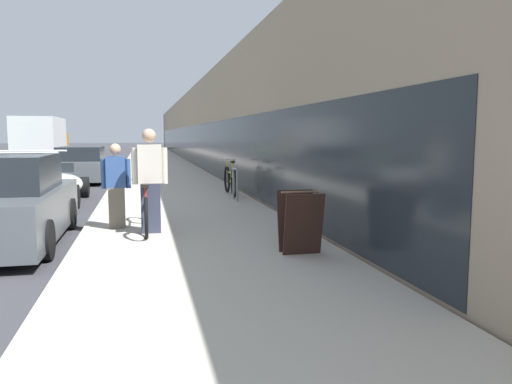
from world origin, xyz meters
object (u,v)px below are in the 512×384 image
at_px(parked_sedan_far, 81,165).
at_px(moving_truck, 42,141).
at_px(person_bystander, 116,186).
at_px(bike_rack_hoop, 235,181).
at_px(parked_sedan_curbside, 2,205).
at_px(vintage_roadster_curbside, 49,186).
at_px(person_rider, 150,181).
at_px(sandwich_board_sign, 300,222).
at_px(cruiser_bike_nearest, 230,180).
at_px(tandem_bicycle, 146,209).

xyz_separation_m(parked_sedan_far, moving_truck, (-3.83, 13.20, 0.83)).
bearing_deg(person_bystander, bike_rack_hoop, 49.48).
xyz_separation_m(parked_sedan_curbside, vintage_roadster_curbside, (-0.17, 5.21, -0.22)).
bearing_deg(parked_sedan_curbside, person_rider, -0.61).
distance_m(bike_rack_hoop, parked_sedan_far, 9.13).
bearing_deg(sandwich_board_sign, parked_sedan_curbside, 155.32).
bearing_deg(moving_truck, parked_sedan_curbside, -81.08).
relative_size(cruiser_bike_nearest, vintage_roadster_curbside, 0.48).
height_order(parked_sedan_curbside, vintage_roadster_curbside, parked_sedan_curbside).
xyz_separation_m(tandem_bicycle, person_bystander, (-0.51, 0.29, 0.40)).
xyz_separation_m(tandem_bicycle, bike_rack_hoop, (2.28, 3.56, 0.14)).
relative_size(bike_rack_hoop, parked_sedan_far, 0.18).
bearing_deg(parked_sedan_far, moving_truck, 106.18).
bearing_deg(vintage_roadster_curbside, moving_truck, 100.76).
bearing_deg(tandem_bicycle, parked_sedan_far, 101.75).
relative_size(tandem_bicycle, parked_sedan_far, 0.49).
bearing_deg(sandwich_board_sign, tandem_bicycle, 132.97).
bearing_deg(vintage_roadster_curbside, person_rider, -64.03).
height_order(tandem_bicycle, person_rider, person_rider).
xyz_separation_m(cruiser_bike_nearest, sandwich_board_sign, (-0.23, -7.12, 0.04)).
relative_size(tandem_bicycle, moving_truck, 0.35).
bearing_deg(parked_sedan_far, sandwich_board_sign, -71.76).
height_order(parked_sedan_curbside, moving_truck, moving_truck).
height_order(bike_rack_hoop, moving_truck, moving_truck).
bearing_deg(tandem_bicycle, person_rider, -74.05).
xyz_separation_m(tandem_bicycle, sandwich_board_sign, (2.15, -2.31, 0.08)).
distance_m(tandem_bicycle, moving_truck, 25.40).
xyz_separation_m(person_rider, sandwich_board_sign, (2.07, -2.02, -0.45)).
relative_size(sandwich_board_sign, vintage_roadster_curbside, 0.22).
distance_m(tandem_bicycle, parked_sedan_far, 11.66).
height_order(sandwich_board_sign, parked_sedan_curbside, parked_sedan_curbside).
bearing_deg(parked_sedan_far, person_bystander, -80.51).
height_order(tandem_bicycle, parked_sedan_far, parked_sedan_far).
bearing_deg(person_rider, parked_sedan_far, 101.85).
bearing_deg(cruiser_bike_nearest, bike_rack_hoop, -94.16).
height_order(tandem_bicycle, moving_truck, moving_truck).
relative_size(person_bystander, sandwich_board_sign, 1.71).
height_order(vintage_roadster_curbside, parked_sedan_far, parked_sedan_far).
relative_size(sandwich_board_sign, parked_sedan_far, 0.19).
bearing_deg(person_rider, tandem_bicycle, 105.95).
bearing_deg(parked_sedan_curbside, person_bystander, 17.16).
xyz_separation_m(person_rider, vintage_roadster_curbside, (-2.55, 5.24, -0.57)).
distance_m(tandem_bicycle, person_bystander, 0.71).
xyz_separation_m(cruiser_bike_nearest, moving_truck, (-8.58, 19.80, 0.92)).
bearing_deg(vintage_roadster_curbside, bike_rack_hoop, -16.28).
relative_size(person_rider, parked_sedan_far, 0.38).
height_order(cruiser_bike_nearest, parked_sedan_curbside, parked_sedan_curbside).
height_order(person_rider, bike_rack_hoop, person_rider).
bearing_deg(parked_sedan_curbside, cruiser_bike_nearest, 47.33).
xyz_separation_m(parked_sedan_curbside, moving_truck, (-3.90, 24.87, 0.78)).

